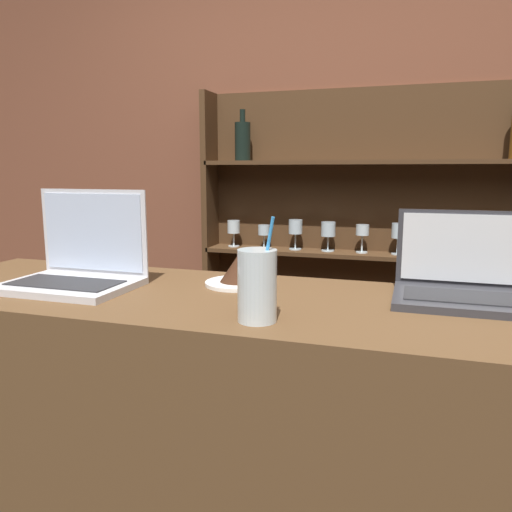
# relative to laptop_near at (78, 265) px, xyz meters

# --- Properties ---
(bar_counter) EXTENTS (2.01, 0.55, 1.06)m
(bar_counter) POSITION_rel_laptop_near_xyz_m (0.53, 0.01, -0.58)
(bar_counter) COLOR brown
(bar_counter) RESTS_ON ground_plane
(back_wall) EXTENTS (7.00, 0.06, 2.70)m
(back_wall) POSITION_rel_laptop_near_xyz_m (0.53, 1.41, 0.24)
(back_wall) COLOR brown
(back_wall) RESTS_ON ground_plane
(back_shelf) EXTENTS (1.59, 0.18, 1.75)m
(back_shelf) POSITION_rel_laptop_near_xyz_m (0.64, 1.34, -0.18)
(back_shelf) COLOR #472D19
(back_shelf) RESTS_ON ground_plane
(laptop_near) EXTENTS (0.34, 0.24, 0.26)m
(laptop_near) POSITION_rel_laptop_near_xyz_m (0.00, 0.00, 0.00)
(laptop_near) COLOR silver
(laptop_near) RESTS_ON bar_counter
(laptop_far) EXTENTS (0.33, 0.24, 0.21)m
(laptop_far) POSITION_rel_laptop_near_xyz_m (0.98, 0.15, -0.01)
(laptop_far) COLOR #333338
(laptop_far) RESTS_ON bar_counter
(cake_plate) EXTENTS (0.18, 0.18, 0.08)m
(cake_plate) POSITION_rel_laptop_near_xyz_m (0.41, 0.13, -0.02)
(cake_plate) COLOR white
(cake_plate) RESTS_ON bar_counter
(water_glass) EXTENTS (0.08, 0.08, 0.22)m
(water_glass) POSITION_rel_laptop_near_xyz_m (0.56, -0.16, 0.02)
(water_glass) COLOR silver
(water_glass) RESTS_ON bar_counter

